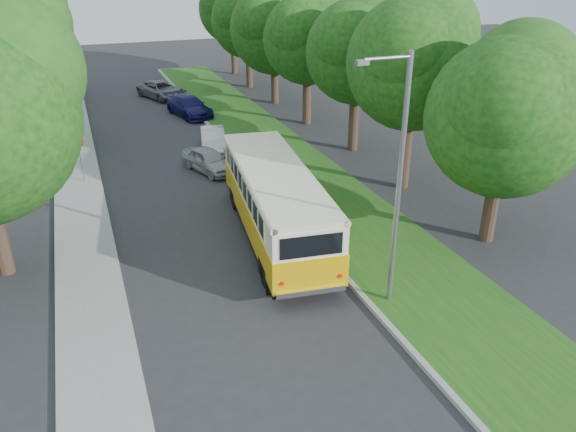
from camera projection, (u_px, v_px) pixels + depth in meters
name	position (u px, v px, depth m)	size (l,w,h in m)	color
ground	(241.00, 289.00, 19.09)	(120.00, 120.00, 0.00)	#2B2B2D
curb	(287.00, 213.00, 24.44)	(0.20, 70.00, 0.15)	gray
grass_verge	(336.00, 205.00, 25.20)	(4.50, 70.00, 0.13)	#1C5416
sidewalk	(85.00, 246.00, 21.75)	(2.20, 70.00, 0.12)	gray
treeline	(201.00, 36.00, 32.78)	(24.27, 41.91, 9.46)	#332319
lamppost_near	(397.00, 178.00, 16.47)	(1.71, 0.16, 8.00)	gray
lamppost_far	(65.00, 84.00, 29.35)	(1.71, 0.16, 7.50)	gray
warning_sign	(79.00, 150.00, 27.04)	(0.56, 0.10, 2.50)	gray
vintage_bus	(276.00, 204.00, 21.80)	(2.59, 10.08, 2.99)	#F7B607
car_silver	(209.00, 160.00, 29.05)	(1.44, 3.57, 1.22)	#9F9FA3
car_white	(213.00, 139.00, 32.24)	(1.31, 3.76, 1.24)	silver
car_blue	(189.00, 106.00, 38.91)	(1.89, 4.64, 1.35)	#12124E
car_grey	(162.00, 90.00, 43.65)	(2.16, 4.67, 1.30)	slate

